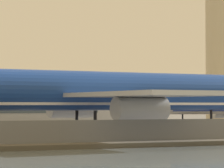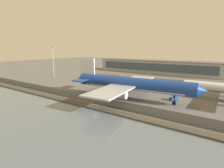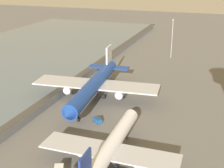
% 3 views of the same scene
% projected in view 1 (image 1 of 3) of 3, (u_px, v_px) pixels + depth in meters
% --- Properties ---
extents(ground_plane, '(500.00, 500.00, 0.00)m').
position_uv_depth(ground_plane, '(21.00, 139.00, 84.30)').
color(ground_plane, '#66635E').
extents(shoreline_seawall, '(320.00, 3.00, 0.50)m').
position_uv_depth(shoreline_seawall, '(74.00, 146.00, 65.44)').
color(shoreline_seawall, '#474238').
rests_on(shoreline_seawall, ground).
extents(perimeter_fence, '(280.00, 0.10, 2.73)m').
position_uv_depth(perimeter_fence, '(60.00, 133.00, 69.62)').
color(perimeter_fence, slate).
rests_on(perimeter_fence, ground).
extents(cargo_jet_blue, '(53.82, 46.45, 15.65)m').
position_uv_depth(cargo_jet_blue, '(103.00, 93.00, 85.13)').
color(cargo_jet_blue, '#193D93').
rests_on(cargo_jet_blue, ground).
extents(baggage_tug, '(3.21, 3.52, 1.80)m').
position_uv_depth(baggage_tug, '(182.00, 129.00, 98.03)').
color(baggage_tug, '#19519E').
rests_on(baggage_tug, ground).
extents(control_tower, '(11.17, 11.17, 44.60)m').
position_uv_depth(control_tower, '(217.00, 20.00, 161.66)').
color(control_tower, '#C6B793').
rests_on(control_tower, ground).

